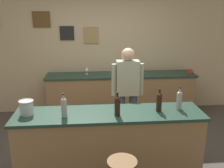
% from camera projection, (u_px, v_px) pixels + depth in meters
% --- Properties ---
extents(ground_plane, '(10.00, 10.00, 0.00)m').
position_uv_depth(ground_plane, '(107.00, 158.00, 3.91)').
color(ground_plane, '#423D38').
extents(back_wall, '(6.00, 0.09, 2.80)m').
position_uv_depth(back_wall, '(100.00, 47.00, 5.45)').
color(back_wall, tan).
rests_on(back_wall, ground_plane).
extents(bar_counter, '(2.44, 0.60, 0.92)m').
position_uv_depth(bar_counter, '(109.00, 144.00, 3.40)').
color(bar_counter, olive).
rests_on(bar_counter, ground_plane).
extents(side_counter, '(3.09, 0.56, 0.90)m').
position_uv_depth(side_counter, '(121.00, 95.00, 5.39)').
color(side_counter, olive).
rests_on(side_counter, ground_plane).
extents(bartender, '(0.52, 0.21, 1.62)m').
position_uv_depth(bartender, '(127.00, 90.00, 4.13)').
color(bartender, '#384766').
rests_on(bartender, ground_plane).
extents(wine_bottle_a, '(0.07, 0.07, 0.31)m').
position_uv_depth(wine_bottle_a, '(64.00, 107.00, 3.10)').
color(wine_bottle_a, '#999E99').
rests_on(wine_bottle_a, bar_counter).
extents(wine_bottle_b, '(0.07, 0.07, 0.31)m').
position_uv_depth(wine_bottle_b, '(117.00, 105.00, 3.14)').
color(wine_bottle_b, black).
rests_on(wine_bottle_b, bar_counter).
extents(wine_bottle_c, '(0.07, 0.07, 0.31)m').
position_uv_depth(wine_bottle_c, '(159.00, 101.00, 3.28)').
color(wine_bottle_c, black).
rests_on(wine_bottle_c, bar_counter).
extents(wine_bottle_d, '(0.07, 0.07, 0.31)m').
position_uv_depth(wine_bottle_d, '(179.00, 99.00, 3.35)').
color(wine_bottle_d, '#999E99').
rests_on(wine_bottle_d, bar_counter).
extents(ice_bucket, '(0.19, 0.19, 0.19)m').
position_uv_depth(ice_bucket, '(27.00, 107.00, 3.19)').
color(ice_bucket, '#B7BABF').
rests_on(ice_bucket, bar_counter).
extents(wine_glass_a, '(0.07, 0.07, 0.16)m').
position_uv_depth(wine_glass_a, '(87.00, 69.00, 5.24)').
color(wine_glass_a, silver).
rests_on(wine_glass_a, side_counter).
extents(wine_glass_b, '(0.07, 0.07, 0.16)m').
position_uv_depth(wine_glass_b, '(126.00, 68.00, 5.34)').
color(wine_glass_b, silver).
rests_on(wine_glass_b, side_counter).
extents(wine_glass_c, '(0.07, 0.07, 0.16)m').
position_uv_depth(wine_glass_c, '(137.00, 70.00, 5.17)').
color(wine_glass_c, silver).
rests_on(wine_glass_c, side_counter).
extents(coffee_mug, '(0.12, 0.08, 0.09)m').
position_uv_depth(coffee_mug, '(190.00, 71.00, 5.30)').
color(coffee_mug, '#B2332D').
rests_on(coffee_mug, side_counter).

